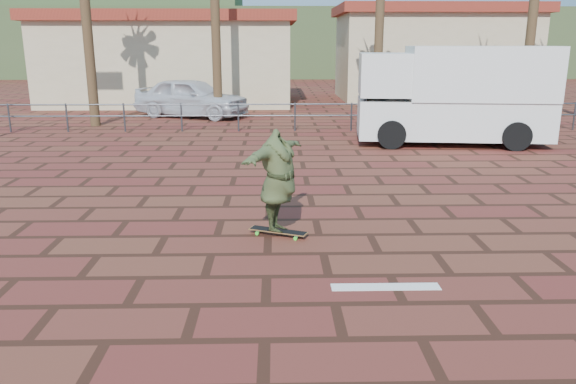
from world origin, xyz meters
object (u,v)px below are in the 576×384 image
(skateboarder, at_px, (278,181))
(car_silver, at_px, (191,97))
(longboard, at_px, (278,231))
(car_white, at_px, (436,104))
(campervan, at_px, (454,93))

(skateboarder, relative_size, car_silver, 0.42)
(longboard, distance_m, skateboarder, 0.84)
(longboard, relative_size, car_white, 0.19)
(longboard, distance_m, car_silver, 15.61)
(campervan, bearing_deg, car_silver, 150.13)
(longboard, bearing_deg, car_white, 87.00)
(skateboarder, relative_size, car_white, 0.39)
(campervan, relative_size, car_silver, 1.22)
(longboard, height_order, car_silver, car_silver)
(longboard, height_order, car_white, car_white)
(longboard, relative_size, campervan, 0.17)
(car_white, bearing_deg, skateboarder, 171.39)
(campervan, relative_size, car_white, 1.15)
(skateboarder, relative_size, campervan, 0.34)
(skateboarder, distance_m, car_silver, 15.59)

